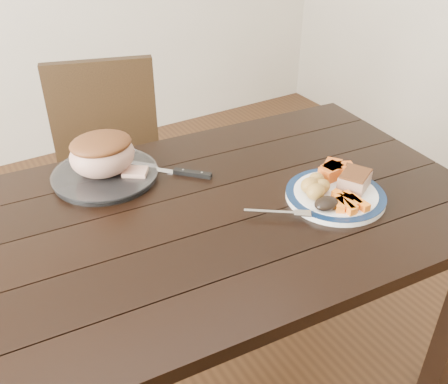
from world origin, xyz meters
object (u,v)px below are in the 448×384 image
dining_table (196,239)px  roast_joint (102,155)px  carving_knife (180,172)px  serving_platter (106,176)px  chair_far (111,168)px  dinner_plate (335,196)px  fork (283,213)px  pork_slice (354,181)px

dining_table → roast_joint: size_ratio=8.69×
dining_table → carving_knife: 0.23m
dining_table → serving_platter: bearing=116.1°
chair_far → serving_platter: bearing=88.5°
dinner_plate → fork: (-0.19, -0.00, 0.01)m
fork → roast_joint: bearing=163.1°
chair_far → carving_knife: 0.58m
dinner_plate → serving_platter: bearing=139.6°
dining_table → dinner_plate: size_ratio=5.95×
fork → dinner_plate: bearing=37.1°
chair_far → roast_joint: bearing=88.5°
pork_slice → dinner_plate: bearing=175.2°
dining_table → carving_knife: carving_knife is taller
dinner_plate → pork_slice: pork_slice is taller
chair_far → fork: size_ratio=6.06×
dinner_plate → pork_slice: (0.06, -0.01, 0.03)m
serving_platter → pork_slice: size_ratio=3.33×
chair_far → dinner_plate: size_ratio=3.32×
dining_table → fork: size_ratio=10.87×
dinner_plate → serving_platter: serving_platter is taller
serving_platter → pork_slice: 0.73m
dining_table → pork_slice: size_ratio=18.06×
dining_table → fork: fork is taller
chair_far → roast_joint: 0.55m
chair_far → fork: 0.93m
chair_far → fork: (0.18, -0.88, 0.25)m
serving_platter → carving_knife: (0.21, -0.09, -0.00)m
dinner_plate → pork_slice: 0.07m
chair_far → carving_knife: size_ratio=3.73×
fork → carving_knife: fork is taller
dinner_plate → roast_joint: 0.69m
dinner_plate → serving_platter: size_ratio=0.91×
dinner_plate → pork_slice: size_ratio=3.03×
fork → roast_joint: roast_joint is taller
fork → roast_joint: size_ratio=0.80×
dining_table → serving_platter: (-0.15, 0.30, 0.10)m
dining_table → serving_platter: size_ratio=5.42×
dinner_plate → carving_knife: (-0.31, 0.35, -0.00)m
chair_far → dinner_plate: bearing=130.2°
serving_platter → fork: (0.33, -0.44, 0.01)m
roast_joint → chair_far: bearing=71.1°
pork_slice → dining_table: bearing=161.0°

